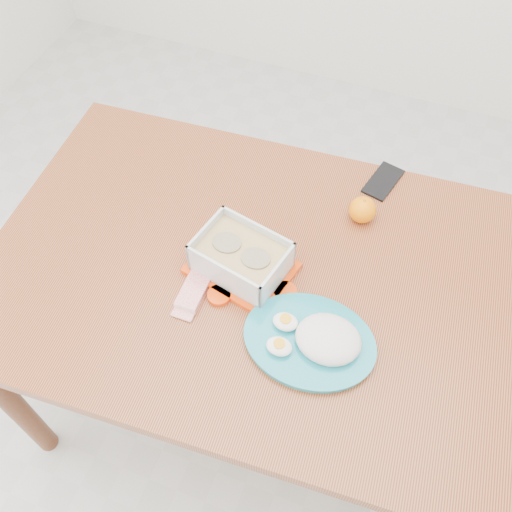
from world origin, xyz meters
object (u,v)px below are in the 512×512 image
(dining_table, at_px, (256,290))
(smartphone, at_px, (383,181))
(food_container, at_px, (241,258))
(orange_fruit, at_px, (362,210))
(rice_plate, at_px, (315,339))

(dining_table, xyz_separation_m, smartphone, (0.22, 0.39, 0.09))
(food_container, xyz_separation_m, orange_fruit, (0.23, 0.26, -0.01))
(dining_table, bearing_deg, food_container, -166.18)
(food_container, xyz_separation_m, rice_plate, (0.22, -0.13, -0.02))
(orange_fruit, bearing_deg, rice_plate, -90.47)
(dining_table, bearing_deg, orange_fruit, 48.54)
(dining_table, distance_m, rice_plate, 0.26)
(orange_fruit, height_order, rice_plate, rice_plate)
(dining_table, bearing_deg, rice_plate, -39.14)
(orange_fruit, xyz_separation_m, smartphone, (0.02, 0.14, -0.03))
(food_container, relative_size, smartphone, 2.04)
(dining_table, height_order, food_container, food_container)
(orange_fruit, distance_m, rice_plate, 0.38)
(orange_fruit, xyz_separation_m, rice_plate, (-0.00, -0.38, -0.01))
(dining_table, height_order, smartphone, smartphone)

